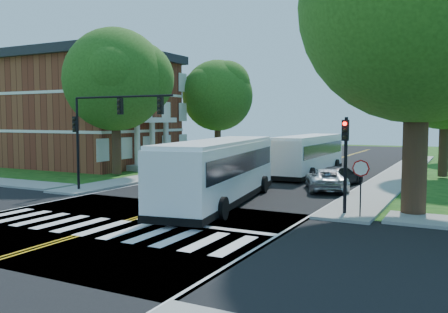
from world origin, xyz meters
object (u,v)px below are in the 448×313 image
Objects in this scene: suv at (326,179)px; dark_sedan at (339,176)px; signal_nw at (106,121)px; hatchback at (178,173)px; signal_ne at (345,152)px; bus_lead at (220,170)px; bus_follow at (309,154)px.

suv is 2.77m from dark_sedan.
hatchback is at bearing 80.55° from signal_nw.
signal_nw is 1.62× the size of signal_ne.
signal_ne is at bearing 0.05° from signal_nw.
hatchback is at bearing -14.43° from suv.
bus_lead is 3.07× the size of hatchback.
bus_follow is (-6.44, 15.22, -1.29)m from signal_ne.
suv is (3.74, 7.12, -1.08)m from bus_lead.
signal_ne is 1.02× the size of hatchback.
signal_nw is 1.44× the size of suv.
bus_lead reaches higher than suv.
hatchback is at bearing -51.98° from bus_lead.
hatchback is (-13.03, 6.11, -2.24)m from signal_ne.
suv is (10.15, 1.28, -0.02)m from hatchback.
dark_sedan is (-2.71, 10.17, -2.31)m from signal_ne.
suv is at bearing 33.54° from signal_nw.
hatchback is 0.87× the size of suv.
bus_lead is (7.43, 0.29, -2.60)m from signal_nw.
hatchback is 11.09m from dark_sedan.
bus_lead is at bearing 177.58° from signal_ne.
bus_lead is 1.08× the size of bus_follow.
bus_follow is at bearing -39.96° from dark_sedan.
bus_follow is 2.84× the size of hatchback.
bus_follow is (7.62, 15.23, -2.70)m from signal_nw.
hatchback is 0.98× the size of dark_sedan.
hatchback is (1.02, 6.13, -3.66)m from signal_nw.
bus_lead reaches higher than bus_follow.
suv is (3.56, -7.82, -0.97)m from bus_follow.
signal_nw is at bearing 95.53° from hatchback.
dark_sedan is at bearing 41.90° from signal_nw.
bus_lead is at bearing 88.53° from bus_follow.
bus_lead reaches higher than dark_sedan.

